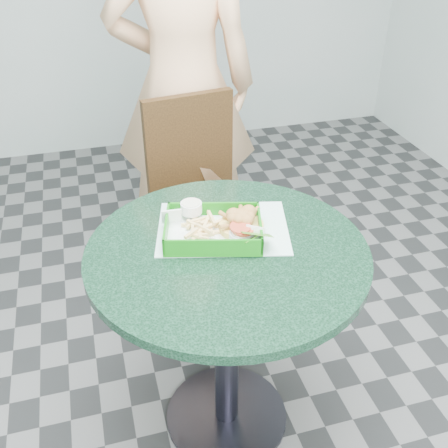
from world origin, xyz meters
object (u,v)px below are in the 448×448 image
object	(u,v)px
dining_chair	(196,191)
diner_person	(181,44)
cafe_table	(227,298)
crab_sandwich	(239,221)
sauce_ramekin	(185,216)
food_basket	(213,238)

from	to	relation	value
dining_chair	diner_person	size ratio (longest dim) A/B	0.43
cafe_table	crab_sandwich	xyz separation A→B (m)	(0.06, 0.08, 0.22)
crab_sandwich	sauce_ramekin	xyz separation A→B (m)	(-0.15, 0.07, 0.00)
dining_chair	cafe_table	bearing A→B (deg)	-104.14
dining_chair	sauce_ramekin	size ratio (longest dim) A/B	14.09
cafe_table	dining_chair	world-z (taller)	dining_chair
crab_sandwich	dining_chair	bearing A→B (deg)	88.61
crab_sandwich	food_basket	bearing A→B (deg)	-168.86
dining_chair	sauce_ramekin	distance (m)	0.68
dining_chair	diner_person	distance (m)	0.62
diner_person	crab_sandwich	distance (m)	1.01
cafe_table	dining_chair	xyz separation A→B (m)	(0.08, 0.76, -0.05)
food_basket	sauce_ramekin	xyz separation A→B (m)	(-0.07, 0.09, 0.03)
dining_chair	food_basket	size ratio (longest dim) A/B	3.30
sauce_ramekin	diner_person	bearing A→B (deg)	78.14
cafe_table	sauce_ramekin	bearing A→B (deg)	121.27
diner_person	food_basket	size ratio (longest dim) A/B	7.65
cafe_table	food_basket	world-z (taller)	food_basket
diner_person	cafe_table	bearing A→B (deg)	98.23
diner_person	food_basket	bearing A→B (deg)	96.49
dining_chair	crab_sandwich	distance (m)	0.73
food_basket	sauce_ramekin	world-z (taller)	sauce_ramekin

